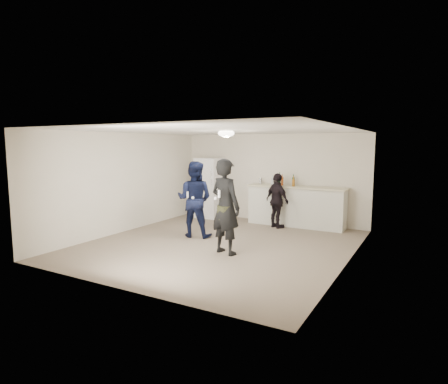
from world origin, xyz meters
The scene contains 21 objects.
floor centered at (0.00, 0.00, 0.00)m, with size 6.00×6.00×0.00m, color #6B5B4C.
ceiling centered at (0.00, 0.00, 2.50)m, with size 6.00×6.00×0.00m, color silver.
wall_back centered at (0.00, 3.00, 1.25)m, with size 6.00×6.00×0.00m, color beige.
wall_front centered at (0.00, -3.00, 1.25)m, with size 6.00×6.00×0.00m, color beige.
wall_left centered at (-2.75, 0.00, 1.25)m, with size 6.00×6.00×0.00m, color beige.
wall_right centered at (2.75, 0.00, 1.25)m, with size 6.00×6.00×0.00m, color beige.
counter centered at (0.86, 2.67, 0.53)m, with size 2.60×0.56×1.05m, color beige.
counter_top centered at (0.86, 2.67, 1.07)m, with size 2.68×0.64×0.04m, color #BFB794.
fridge centered at (-1.84, 2.60, 0.90)m, with size 0.70×0.70×1.80m, color white.
fridge_handle centered at (-1.56, 2.23, 1.30)m, with size 0.02×0.02×0.60m, color silver.
ceiling_dome centered at (0.00, 0.30, 2.45)m, with size 0.36×0.36×0.16m, color white.
shaker centered at (-0.23, 2.77, 1.18)m, with size 0.08×0.08×0.17m, color silver.
man centered at (-0.89, 0.34, 0.91)m, with size 0.88×0.69×1.81m, color #0F1941.
woman centered at (0.45, -0.55, 0.96)m, with size 0.70×0.46×1.93m, color black.
camo_shorts centered at (0.45, -0.55, 0.85)m, with size 0.34×0.34×0.28m, color #323819.
spectator centered at (0.50, 2.19, 0.73)m, with size 0.85×0.36×1.46m, color black.
remote_man centered at (-0.89, 0.06, 1.05)m, with size 0.04×0.04×0.15m, color white.
nunchuk_man centered at (-0.77, 0.09, 0.98)m, with size 0.07×0.07×0.07m, color white.
remote_woman centered at (0.45, -0.80, 1.25)m, with size 0.04×0.04×0.15m, color white.
nunchuk_woman centered at (0.35, -0.77, 1.15)m, with size 0.07×0.07×0.07m, color white.
bottle_cluster centered at (0.52, 2.69, 1.20)m, with size 0.77×0.30×0.28m.
Camera 1 is at (4.04, -7.03, 2.19)m, focal length 30.00 mm.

